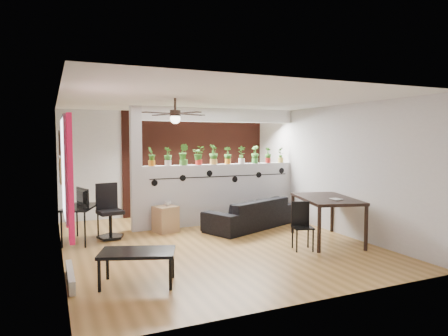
# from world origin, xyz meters

# --- Properties ---
(room_shell) EXTENTS (6.30, 7.10, 2.90)m
(room_shell) POSITION_xyz_m (0.00, 0.00, 1.30)
(room_shell) COLOR olive
(room_shell) RESTS_ON ground
(partition_wall) EXTENTS (3.60, 0.18, 1.35)m
(partition_wall) POSITION_xyz_m (0.80, 1.50, 0.68)
(partition_wall) COLOR #BCBCC1
(partition_wall) RESTS_ON ground
(ceiling_header) EXTENTS (3.60, 0.18, 0.30)m
(ceiling_header) POSITION_xyz_m (0.80, 1.50, 2.45)
(ceiling_header) COLOR silver
(ceiling_header) RESTS_ON room_shell
(pier_column) EXTENTS (0.22, 0.20, 2.60)m
(pier_column) POSITION_xyz_m (-1.11, 1.50, 1.30)
(pier_column) COLOR #BCBCC1
(pier_column) RESTS_ON ground
(brick_panel) EXTENTS (3.90, 0.05, 2.60)m
(brick_panel) POSITION_xyz_m (0.80, 2.97, 1.30)
(brick_panel) COLOR #953C2B
(brick_panel) RESTS_ON ground
(vine_decal) EXTENTS (3.31, 0.01, 0.30)m
(vine_decal) POSITION_xyz_m (0.80, 1.40, 1.08)
(vine_decal) COLOR black
(vine_decal) RESTS_ON partition_wall
(window_assembly) EXTENTS (0.09, 1.30, 1.55)m
(window_assembly) POSITION_xyz_m (-2.56, -1.20, 1.51)
(window_assembly) COLOR white
(window_assembly) RESTS_ON room_shell
(baseboard_heater) EXTENTS (0.08, 1.00, 0.18)m
(baseboard_heater) POSITION_xyz_m (-2.54, -1.20, 0.09)
(baseboard_heater) COLOR beige
(baseboard_heater) RESTS_ON ground
(corkboard) EXTENTS (0.03, 0.60, 0.45)m
(corkboard) POSITION_xyz_m (-2.58, 0.95, 1.35)
(corkboard) COLOR olive
(corkboard) RESTS_ON room_shell
(framed_art) EXTENTS (0.03, 0.34, 0.44)m
(framed_art) POSITION_xyz_m (-2.58, 0.90, 1.85)
(framed_art) COLOR #8C7259
(framed_art) RESTS_ON room_shell
(ceiling_fan) EXTENTS (1.19, 1.19, 0.43)m
(ceiling_fan) POSITION_xyz_m (-0.80, -0.30, 2.31)
(ceiling_fan) COLOR black
(ceiling_fan) RESTS_ON room_shell
(potted_plant_0) EXTENTS (0.23, 0.25, 0.40)m
(potted_plant_0) POSITION_xyz_m (-0.78, 1.50, 1.56)
(potted_plant_0) COLOR orange
(potted_plant_0) RESTS_ON partition_wall
(potted_plant_1) EXTENTS (0.24, 0.25, 0.40)m
(potted_plant_1) POSITION_xyz_m (-0.43, 1.50, 1.56)
(potted_plant_1) COLOR silver
(potted_plant_1) RESTS_ON partition_wall
(potted_plant_2) EXTENTS (0.31, 0.31, 0.47)m
(potted_plant_2) POSITION_xyz_m (-0.08, 1.50, 1.60)
(potted_plant_2) COLOR #417F2E
(potted_plant_2) RESTS_ON partition_wall
(potted_plant_3) EXTENTS (0.26, 0.24, 0.41)m
(potted_plant_3) POSITION_xyz_m (0.27, 1.50, 1.57)
(potted_plant_3) COLOR red
(potted_plant_3) RESTS_ON partition_wall
(potted_plant_4) EXTENTS (0.24, 0.27, 0.45)m
(potted_plant_4) POSITION_xyz_m (0.62, 1.50, 1.59)
(potted_plant_4) COLOR gold
(potted_plant_4) RESTS_ON partition_wall
(potted_plant_5) EXTENTS (0.24, 0.23, 0.39)m
(potted_plant_5) POSITION_xyz_m (0.98, 1.50, 1.56)
(potted_plant_5) COLOR orange
(potted_plant_5) RESTS_ON partition_wall
(potted_plant_6) EXTENTS (0.27, 0.25, 0.42)m
(potted_plant_6) POSITION_xyz_m (1.33, 1.50, 1.57)
(potted_plant_6) COLOR white
(potted_plant_6) RESTS_ON partition_wall
(potted_plant_7) EXTENTS (0.25, 0.26, 0.41)m
(potted_plant_7) POSITION_xyz_m (1.68, 1.50, 1.57)
(potted_plant_7) COLOR #34802E
(potted_plant_7) RESTS_ON partition_wall
(potted_plant_8) EXTENTS (0.22, 0.23, 0.37)m
(potted_plant_8) POSITION_xyz_m (2.03, 1.50, 1.55)
(potted_plant_8) COLOR #AC201B
(potted_plant_8) RESTS_ON partition_wall
(potted_plant_9) EXTENTS (0.23, 0.21, 0.38)m
(potted_plant_9) POSITION_xyz_m (2.38, 1.50, 1.55)
(potted_plant_9) COLOR gold
(potted_plant_9) RESTS_ON partition_wall
(sofa) EXTENTS (2.21, 1.54, 0.60)m
(sofa) POSITION_xyz_m (1.20, 0.82, 0.30)
(sofa) COLOR black
(sofa) RESTS_ON ground
(cube_shelf) EXTENTS (0.54, 0.51, 0.54)m
(cube_shelf) POSITION_xyz_m (-0.59, 1.16, 0.27)
(cube_shelf) COLOR #A58057
(cube_shelf) RESTS_ON ground
(cup) EXTENTS (0.17, 0.17, 0.10)m
(cup) POSITION_xyz_m (-0.54, 1.16, 0.59)
(cup) COLOR gray
(cup) RESTS_ON cube_shelf
(computer_desk) EXTENTS (0.79, 1.04, 0.67)m
(computer_desk) POSITION_xyz_m (-2.25, 1.02, 0.61)
(computer_desk) COLOR black
(computer_desk) RESTS_ON ground
(monitor) EXTENTS (0.31, 0.14, 0.18)m
(monitor) POSITION_xyz_m (-2.25, 1.17, 0.76)
(monitor) COLOR black
(monitor) RESTS_ON computer_desk
(office_chair) EXTENTS (0.54, 0.54, 1.04)m
(office_chair) POSITION_xyz_m (-1.72, 1.08, 0.46)
(office_chair) COLOR black
(office_chair) RESTS_ON ground
(dining_table) EXTENTS (1.30, 1.71, 0.83)m
(dining_table) POSITION_xyz_m (1.98, -0.78, 0.74)
(dining_table) COLOR black
(dining_table) RESTS_ON ground
(book) EXTENTS (0.15, 0.21, 0.02)m
(book) POSITION_xyz_m (1.88, -1.08, 0.84)
(book) COLOR gray
(book) RESTS_ON dining_table
(folding_chair) EXTENTS (0.42, 0.42, 0.83)m
(folding_chair) POSITION_xyz_m (1.25, -1.04, 0.49)
(folding_chair) COLOR black
(folding_chair) RESTS_ON ground
(coffee_table) EXTENTS (1.09, 0.84, 0.45)m
(coffee_table) POSITION_xyz_m (-1.73, -1.61, 0.40)
(coffee_table) COLOR black
(coffee_table) RESTS_ON ground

